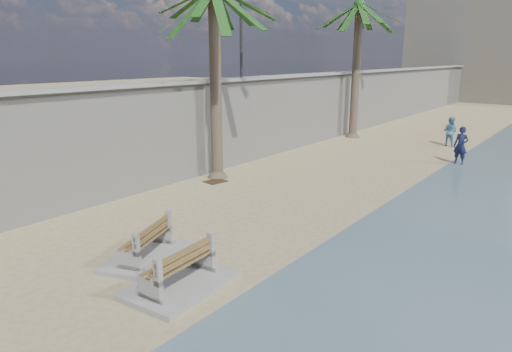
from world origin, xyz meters
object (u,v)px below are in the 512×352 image
Objects in this scene: person_b at (450,130)px; person_a at (461,143)px; palm_back at (360,7)px; bench_far at (146,244)px; bench_near at (179,270)px.

person_a is at bearing 122.08° from person_b.
palm_back is at bearing 17.74° from person_b.
bench_far is 1.29× the size of person_a.
bench_near is 1.62m from bench_far.
bench_near is 1.33× the size of person_b.
person_b is at bearing 6.38° from palm_back.
bench_far is 14.58m from person_a.
bench_near is 14.78m from person_a.
palm_back is (-5.10, 18.14, 6.62)m from bench_near.
person_a is 1.12× the size of person_b.
palm_back is 8.03m from person_b.
person_b is (5.10, 0.57, -6.18)m from palm_back.
person_a reaches higher than person_b.
bench_near is at bearing -86.11° from person_a.
palm_back is 9.63m from person_a.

